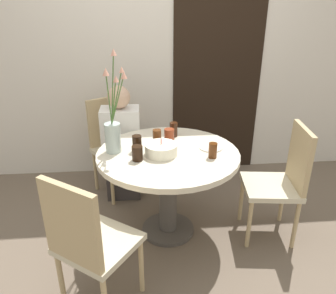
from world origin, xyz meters
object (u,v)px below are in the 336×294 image
object	(u,v)px
drink_glass_4	(174,129)
drink_glass_2	(213,150)
chair_right_flank	(113,141)
flower_vase	(113,130)
birthday_cake	(161,150)
drink_glass_5	(157,137)
chair_far_back	(88,240)
drink_glass_1	(137,153)
drink_glass_0	(169,136)
side_plate	(211,147)
person_boy	(122,147)
chair_left_flank	(282,177)
drink_glass_3	(137,144)

from	to	relation	value
drink_glass_4	drink_glass_2	bearing A→B (deg)	-61.36
chair_right_flank	flower_vase	world-z (taller)	flower_vase
birthday_cake	drink_glass_5	bearing A→B (deg)	96.05
chair_far_back	drink_glass_1	xyz separation A→B (m)	(0.28, 0.58, 0.25)
chair_right_flank	drink_glass_0	world-z (taller)	chair_right_flank
chair_right_flank	drink_glass_1	distance (m)	0.91
side_plate	drink_glass_0	distance (m)	0.34
birthday_cake	flower_vase	world-z (taller)	flower_vase
chair_right_flank	side_plate	xyz separation A→B (m)	(0.79, -0.69, 0.20)
chair_right_flank	person_boy	world-z (taller)	person_boy
chair_left_flank	drink_glass_0	size ratio (longest dim) A/B	8.43
chair_left_flank	birthday_cake	distance (m)	0.94
drink_glass_1	drink_glass_5	xyz separation A→B (m)	(0.15, 0.26, 0.01)
drink_glass_0	drink_glass_5	world-z (taller)	drink_glass_5
flower_vase	drink_glass_4	xyz separation A→B (m)	(0.46, 0.27, -0.12)
drink_glass_0	drink_glass_4	bearing A→B (deg)	68.53
side_plate	drink_glass_3	distance (m)	0.56
drink_glass_3	drink_glass_2	bearing A→B (deg)	-16.19
drink_glass_1	drink_glass_4	world-z (taller)	drink_glass_4
drink_glass_3	person_boy	xyz separation A→B (m)	(-0.15, 0.56, -0.27)
drink_glass_2	chair_left_flank	bearing A→B (deg)	1.44
drink_glass_4	drink_glass_3	bearing A→B (deg)	-137.61
chair_far_back	flower_vase	xyz separation A→B (m)	(0.12, 0.73, 0.37)
chair_right_flank	drink_glass_2	distance (m)	1.17
chair_far_back	drink_glass_4	world-z (taller)	chair_far_back
flower_vase	chair_far_back	bearing A→B (deg)	-98.95
chair_far_back	drink_glass_4	size ratio (longest dim) A/B	7.74
side_plate	birthday_cake	bearing A→B (deg)	-167.50
chair_far_back	drink_glass_4	distance (m)	1.18
chair_right_flank	chair_left_flank	xyz separation A→B (m)	(1.31, -0.83, 0.00)
birthday_cake	chair_left_flank	bearing A→B (deg)	-3.91
flower_vase	drink_glass_2	bearing A→B (deg)	-12.44
chair_right_flank	drink_glass_4	xyz separation A→B (m)	(0.53, -0.42, 0.25)
chair_far_back	drink_glass_2	world-z (taller)	chair_far_back
drink_glass_1	drink_glass_2	bearing A→B (deg)	-0.28
drink_glass_1	drink_glass_5	size ratio (longest dim) A/B	0.86
chair_far_back	person_boy	distance (m)	1.30
drink_glass_5	person_boy	world-z (taller)	person_boy
drink_glass_5	drink_glass_1	bearing A→B (deg)	-120.54
chair_far_back	chair_right_flank	bearing A→B (deg)	-55.95
drink_glass_4	person_boy	world-z (taller)	person_boy
birthday_cake	drink_glass_1	size ratio (longest dim) A/B	2.21
chair_right_flank	drink_glass_3	bearing A→B (deg)	-103.57
drink_glass_1	flower_vase	bearing A→B (deg)	137.80
chair_right_flank	chair_left_flank	bearing A→B (deg)	-64.60
chair_left_flank	person_boy	size ratio (longest dim) A/B	0.85
side_plate	drink_glass_3	size ratio (longest dim) A/B	1.44
chair_far_back	drink_glass_0	bearing A→B (deg)	-85.04
chair_right_flank	drink_glass_3	distance (m)	0.77
birthday_cake	drink_glass_5	world-z (taller)	birthday_cake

